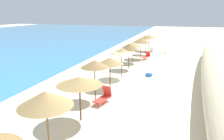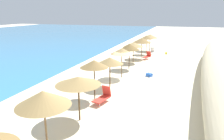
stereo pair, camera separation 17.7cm
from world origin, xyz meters
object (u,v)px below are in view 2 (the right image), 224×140
Objects in this scene: beach_umbrella_1 at (43,98)px; beach_umbrella_7 at (134,44)px; lounge_chair_1 at (147,56)px; beach_umbrella_9 at (147,37)px; beach_umbrella_4 at (110,61)px; beach_umbrella_5 at (122,51)px; lounge_chair_0 at (151,52)px; beach_umbrella_2 at (78,81)px; cooler_box at (149,75)px; lounge_chair_2 at (103,96)px; beach_umbrella_6 at (129,47)px; beach_umbrella_10 at (150,36)px; beach_ball at (166,53)px; beach_umbrella_8 at (142,40)px; beach_umbrella_3 at (94,64)px.

beach_umbrella_1 is 1.15× the size of beach_umbrella_7.
beach_umbrella_9 is at bearing -58.73° from lounge_chair_1.
beach_umbrella_4 is 0.90× the size of beach_umbrella_9.
beach_umbrella_5 reaches higher than lounge_chair_0.
cooler_box is (10.01, -2.45, -2.22)m from beach_umbrella_2.
beach_umbrella_9 is at bearing -77.03° from lounge_chair_2.
beach_umbrella_10 is (12.12, -0.40, -0.09)m from beach_umbrella_6.
beach_umbrella_10 is 4.10m from beach_ball.
beach_umbrella_1 is 1.15× the size of beach_umbrella_4.
beach_umbrella_8 is (9.15, -0.15, -0.07)m from beach_umbrella_5.
lounge_chair_2 is 19.64m from beach_ball.
beach_umbrella_1 is at bearing 169.39° from cooler_box.
beach_umbrella_1 is at bearing 173.04° from beach_ball.
beach_umbrella_9 is at bearing 179.03° from beach_umbrella_10.
beach_umbrella_7 is 12.73m from lounge_chair_2.
beach_umbrella_8 is 15.33m from lounge_chair_2.
beach_umbrella_9 is 11.80m from cooler_box.
beach_umbrella_6 reaches higher than lounge_chair_0.
lounge_chair_1 is (-6.37, -0.66, -1.94)m from beach_umbrella_10.
beach_umbrella_5 reaches higher than beach_umbrella_10.
beach_umbrella_5 is 13.95m from beach_ball.
cooler_box is at bearing -13.76° from beach_umbrella_2.
lounge_chair_2 is (-15.16, 0.57, 0.01)m from lounge_chair_1.
beach_umbrella_4 is 16.74m from beach_ball.
beach_umbrella_3 reaches higher than beach_umbrella_10.
beach_umbrella_8 reaches higher than beach_umbrella_4.
beach_umbrella_1 is at bearing 108.24° from lounge_chair_0.
beach_umbrella_2 is at bearing -179.53° from beach_umbrella_6.
lounge_chair_2 is at bearing -179.75° from beach_umbrella_10.
beach_umbrella_5 reaches higher than beach_ball.
beach_ball is (13.40, -3.08, -2.35)m from beach_umbrella_5.
beach_umbrella_4 is (9.06, 0.18, -0.33)m from beach_umbrella_1.
beach_umbrella_10 is (21.15, -0.68, -0.21)m from beach_umbrella_3.
beach_umbrella_10 is at bearing -0.97° from beach_umbrella_9.
beach_ball is (25.35, -3.09, -2.38)m from beach_umbrella_1.
beach_umbrella_1 is 15.31m from beach_umbrella_6.
beach_umbrella_1 reaches higher than beach_umbrella_5.
beach_umbrella_3 is 5.69m from beach_umbrella_5.
beach_umbrella_9 is at bearing -5.81° from beach_umbrella_7.
beach_umbrella_9 is 2.23m from lounge_chair_0.
beach_umbrella_8 is (12.03, -0.34, 0.23)m from beach_umbrella_4.
beach_umbrella_2 is at bearing -0.14° from beach_umbrella_1.
beach_umbrella_2 is at bearing 166.24° from cooler_box.
beach_umbrella_3 is at bearing 175.99° from beach_umbrella_4.
beach_umbrella_6 is (3.36, 0.11, -0.08)m from beach_umbrella_5.
beach_umbrella_3 reaches higher than beach_umbrella_5.
beach_umbrella_1 reaches higher than cooler_box.
beach_umbrella_10 reaches higher than beach_ball.
beach_umbrella_2 is 1.62× the size of lounge_chair_2.
beach_umbrella_3 is at bearing 6.86° from beach_umbrella_2.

